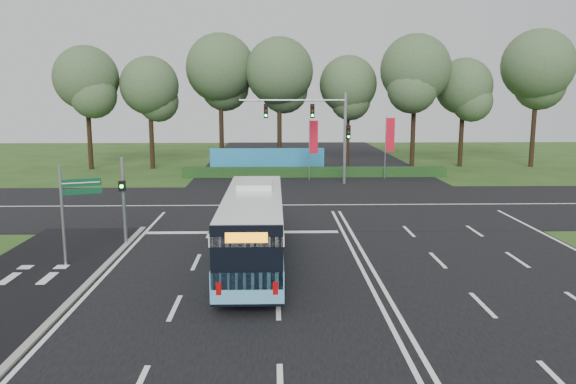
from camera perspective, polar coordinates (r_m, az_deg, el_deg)
name	(u,v)px	position (r m, az deg, el deg)	size (l,w,h in m)	color
ground	(358,262)	(23.31, 7.10, -7.06)	(120.00, 120.00, 0.00)	#244617
road_main	(358,261)	(23.30, 7.10, -7.01)	(20.00, 120.00, 0.04)	black
road_cross	(329,205)	(34.88, 4.20, -1.34)	(120.00, 14.00, 0.05)	black
bike_path	(16,289)	(22.14, -25.91, -8.82)	(5.00, 18.00, 0.06)	black
kerb_strip	(85,287)	(21.26, -19.94, -9.08)	(0.25, 18.00, 0.12)	gray
city_bus	(253,228)	(22.23, -3.54, -3.64)	(2.36, 10.86, 3.11)	#57A2C9
pedestrian_signal	(123,198)	(26.29, -16.37, -0.56)	(0.36, 0.44, 4.00)	gray
street_sign	(71,203)	(23.64, -21.17, -1.06)	(1.51, 0.58, 4.05)	gray
banner_flag_mid	(313,141)	(44.88, 2.51, 5.20)	(0.72, 0.14, 4.90)	gray
banner_flag_right	(389,139)	(46.53, 10.21, 5.36)	(0.74, 0.17, 5.08)	gray
traffic_light_gantry	(322,123)	(42.77, 3.43, 6.97)	(8.41, 0.28, 7.00)	gray
hedge	(315,172)	(47.11, 2.72, 2.02)	(22.00, 1.20, 0.80)	#143413
blue_hoarding	(267,161)	(49.38, -2.13, 3.19)	(10.00, 0.30, 2.20)	teal
eucalyptus_row	(324,74)	(53.30, 3.69, 11.85)	(48.00, 9.16, 12.91)	black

